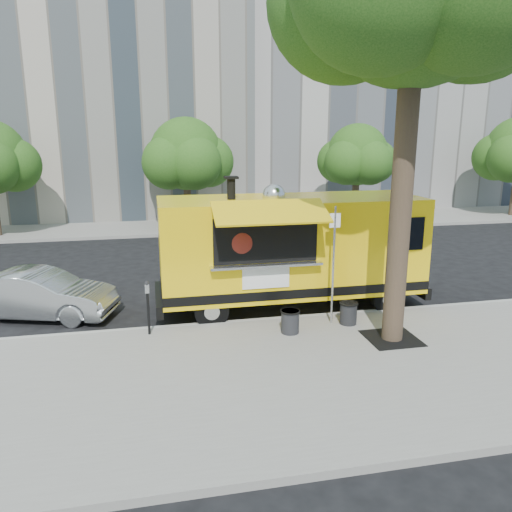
{
  "coord_description": "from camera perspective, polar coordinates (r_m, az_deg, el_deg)",
  "views": [
    {
      "loc": [
        -2.78,
        -12.86,
        4.87
      ],
      "look_at": [
        -0.09,
        0.0,
        1.62
      ],
      "focal_mm": 35.0,
      "sensor_mm": 36.0,
      "label": 1
    }
  ],
  "objects": [
    {
      "name": "ground",
      "position": [
        14.03,
        0.35,
        -6.4
      ],
      "size": [
        120.0,
        120.0,
        0.0
      ],
      "primitive_type": "plane",
      "color": "black",
      "rests_on": "ground"
    },
    {
      "name": "sidewalk",
      "position": [
        10.45,
        5.12,
        -13.46
      ],
      "size": [
        60.0,
        6.0,
        0.15
      ],
      "primitive_type": "cube",
      "color": "gray",
      "rests_on": "ground"
    },
    {
      "name": "curb",
      "position": [
        13.16,
        1.22,
        -7.47
      ],
      "size": [
        60.0,
        0.14,
        0.16
      ],
      "primitive_type": "cube",
      "color": "#999993",
      "rests_on": "ground"
    },
    {
      "name": "far_sidewalk",
      "position": [
        26.94,
        -5.73,
        3.59
      ],
      "size": [
        60.0,
        5.0,
        0.15
      ],
      "primitive_type": "cube",
      "color": "gray",
      "rests_on": "ground"
    },
    {
      "name": "building_left",
      "position": [
        35.96,
        -21.99,
        24.43
      ],
      "size": [
        22.0,
        14.0,
        24.0
      ],
      "primitive_type": "cube",
      "color": "#B2A494",
      "rests_on": "ground"
    },
    {
      "name": "building_mid",
      "position": [
        39.13,
        11.24,
        21.21
      ],
      "size": [
        20.0,
        14.0,
        20.0
      ],
      "primitive_type": "cube",
      "color": "#A59E9A",
      "rests_on": "ground"
    },
    {
      "name": "tree_well",
      "position": [
        12.35,
        15.24,
        -9.06
      ],
      "size": [
        1.2,
        1.2,
        0.02
      ],
      "primitive_type": "cube",
      "color": "black",
      "rests_on": "sidewalk"
    },
    {
      "name": "far_tree_b",
      "position": [
        25.64,
        -8.0,
        11.47
      ],
      "size": [
        3.6,
        3.6,
        5.5
      ],
      "color": "#33261C",
      "rests_on": "far_sidewalk"
    },
    {
      "name": "far_tree_c",
      "position": [
        27.49,
        11.49,
        11.24
      ],
      "size": [
        3.24,
        3.24,
        5.21
      ],
      "color": "#33261C",
      "rests_on": "far_sidewalk"
    },
    {
      "name": "sign_post",
      "position": [
        12.48,
        8.85,
        -0.27
      ],
      "size": [
        0.28,
        0.06,
        3.0
      ],
      "color": "silver",
      "rests_on": "sidewalk"
    },
    {
      "name": "parking_meter",
      "position": [
        12.15,
        -12.27,
        -5.08
      ],
      "size": [
        0.11,
        0.11,
        1.33
      ],
      "color": "black",
      "rests_on": "sidewalk"
    },
    {
      "name": "food_truck",
      "position": [
        13.9,
        3.88,
        0.92
      ],
      "size": [
        7.53,
        3.49,
        3.73
      ],
      "rotation": [
        0.0,
        0.0,
        0.0
      ],
      "color": "yellow",
      "rests_on": "ground"
    },
    {
      "name": "sedan",
      "position": [
        14.6,
        -23.49,
        -4.06
      ],
      "size": [
        4.21,
        2.5,
        1.31
      ],
      "primitive_type": "imported",
      "rotation": [
        0.0,
        0.0,
        1.27
      ],
      "color": "#A4A6AB",
      "rests_on": "ground"
    },
    {
      "name": "trash_bin_left",
      "position": [
        12.18,
        3.92,
        -7.39
      ],
      "size": [
        0.47,
        0.47,
        0.57
      ],
      "color": "black",
      "rests_on": "sidewalk"
    },
    {
      "name": "trash_bin_right",
      "position": [
        12.91,
        10.51,
        -6.35
      ],
      "size": [
        0.47,
        0.47,
        0.56
      ],
      "color": "black",
      "rests_on": "sidewalk"
    }
  ]
}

